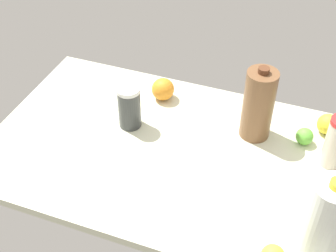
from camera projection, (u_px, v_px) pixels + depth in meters
countertop at (168, 152)px, 156.67cm from camera, size 120.00×76.00×3.00cm
shaker_bottle at (129, 107)px, 159.74cm from camera, size 8.03×8.03×15.87cm
chocolate_milk_jug at (258, 105)px, 152.97cm from camera, size 10.26×10.26×27.11cm
tumbler_cup at (336, 142)px, 144.70cm from camera, size 7.22×7.22×18.08cm
milk_jug at (325, 219)px, 118.14cm from camera, size 10.91×10.91×26.56cm
lime_by_jug at (304, 136)px, 155.93cm from camera, size 5.86×5.86×5.86cm
orange_near_front at (163, 89)px, 173.68cm from camera, size 8.43×8.43×8.43cm
lemon_beside_bowl at (328, 124)px, 159.52cm from camera, size 7.30×7.30×7.30cm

